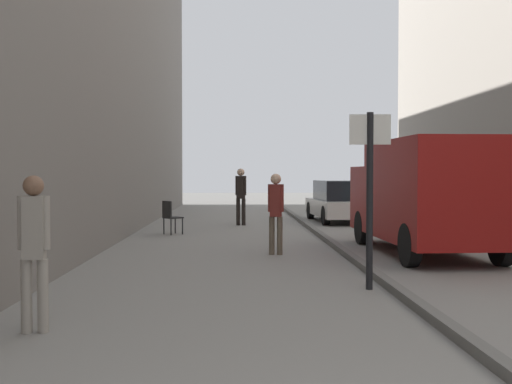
{
  "coord_description": "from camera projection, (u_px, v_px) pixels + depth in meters",
  "views": [
    {
      "loc": [
        -0.7,
        -1.52,
        1.71
      ],
      "look_at": [
        -0.28,
        11.14,
        1.32
      ],
      "focal_mm": 43.14,
      "sensor_mm": 36.0,
      "label": 1
    }
  ],
  "objects": [
    {
      "name": "delivery_van",
      "position": [
        424.0,
        194.0,
        12.99
      ],
      "size": [
        2.09,
        5.29,
        2.38
      ],
      "rotation": [
        0.0,
        0.0,
        0.03
      ],
      "color": "maroon",
      "rests_on": "ground_plane"
    },
    {
      "name": "street_sign_post",
      "position": [
        370.0,
        185.0,
        8.99
      ],
      "size": [
        0.6,
        0.1,
        2.6
      ],
      "rotation": [
        0.0,
        0.0,
        3.09
      ],
      "color": "black",
      "rests_on": "ground_plane"
    },
    {
      "name": "pedestrian_mid_block",
      "position": [
        276.0,
        208.0,
        12.87
      ],
      "size": [
        0.33,
        0.24,
        1.7
      ],
      "rotation": [
        0.0,
        0.0,
        -0.27
      ],
      "color": "brown",
      "rests_on": "ground_plane"
    },
    {
      "name": "parked_car",
      "position": [
        341.0,
        201.0,
        21.67
      ],
      "size": [
        2.02,
        4.29,
        1.45
      ],
      "rotation": [
        0.0,
        0.0,
        0.05
      ],
      "color": "silver",
      "rests_on": "ground_plane"
    },
    {
      "name": "cafe_chair_near_window",
      "position": [
        170.0,
        215.0,
        17.11
      ],
      "size": [
        0.62,
        0.62,
        0.94
      ],
      "rotation": [
        0.0,
        0.0,
        5.37
      ],
      "color": "black",
      "rests_on": "ground_plane"
    },
    {
      "name": "pedestrian_main_foreground",
      "position": [
        241.0,
        193.0,
        20.15
      ],
      "size": [
        0.36,
        0.27,
        1.86
      ],
      "rotation": [
        0.0,
        0.0,
        -0.31
      ],
      "color": "black",
      "rests_on": "ground_plane"
    },
    {
      "name": "pedestrian_far_crossing",
      "position": [
        34.0,
        242.0,
        6.55
      ],
      "size": [
        0.33,
        0.22,
        1.69
      ],
      "rotation": [
        0.0,
        0.0,
        0.1
      ],
      "color": "gray",
      "rests_on": "ground_plane"
    },
    {
      "name": "kerb_strip",
      "position": [
        339.0,
        248.0,
        13.63
      ],
      "size": [
        0.16,
        40.0,
        0.12
      ],
      "primitive_type": "cube",
      "color": "#615F5B",
      "rests_on": "ground_plane"
    },
    {
      "name": "ground_plane",
      "position": [
        268.0,
        251.0,
        13.58
      ],
      "size": [
        80.0,
        80.0,
        0.0
      ],
      "primitive_type": "plane",
      "color": "gray"
    }
  ]
}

